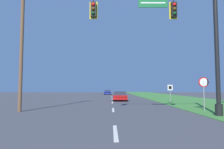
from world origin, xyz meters
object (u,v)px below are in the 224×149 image
(signal_mast, at_px, (183,35))
(stop_sign, at_px, (204,86))
(utility_pole_near, at_px, (22,41))
(far_car, at_px, (108,92))
(route_sign_post, at_px, (170,90))
(car_ahead, at_px, (120,96))

(signal_mast, relative_size, stop_sign, 3.61)
(signal_mast, bearing_deg, utility_pole_near, 167.70)
(stop_sign, relative_size, utility_pole_near, 0.25)
(signal_mast, distance_m, stop_sign, 4.99)
(far_car, bearing_deg, signal_mast, -82.67)
(far_car, bearing_deg, route_sign_post, -77.26)
(signal_mast, xyz_separation_m, car_ahead, (-3.26, 15.31, -4.43))
(far_car, relative_size, route_sign_post, 2.31)
(car_ahead, height_order, far_car, same)
(signal_mast, height_order, route_sign_post, signal_mast)
(far_car, bearing_deg, car_ahead, -85.42)
(car_ahead, relative_size, far_car, 1.00)
(car_ahead, xyz_separation_m, far_car, (-2.13, 26.63, 0.00))
(signal_mast, distance_m, car_ahead, 16.27)
(route_sign_post, bearing_deg, far_car, 102.74)
(stop_sign, distance_m, route_sign_post, 6.61)
(car_ahead, distance_m, stop_sign, 13.77)
(far_car, bearing_deg, stop_sign, -78.50)
(route_sign_post, bearing_deg, signal_mast, -101.61)
(stop_sign, distance_m, utility_pole_near, 14.07)
(utility_pole_near, bearing_deg, route_sign_post, 28.34)
(route_sign_post, distance_m, utility_pole_near, 15.29)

